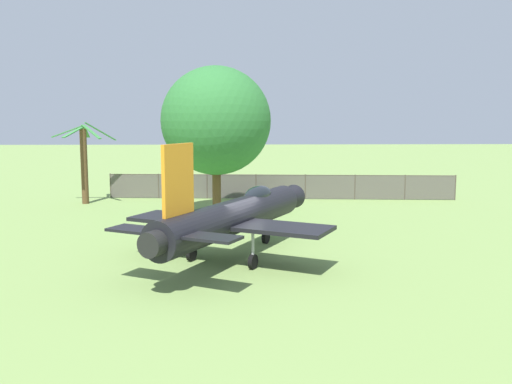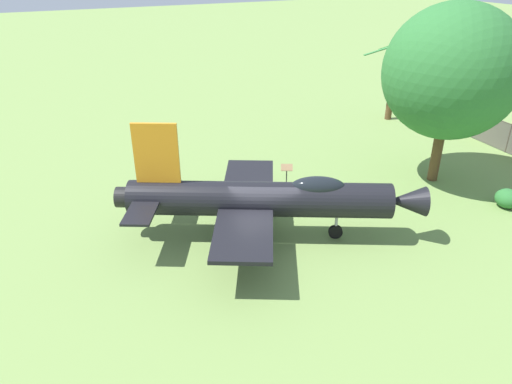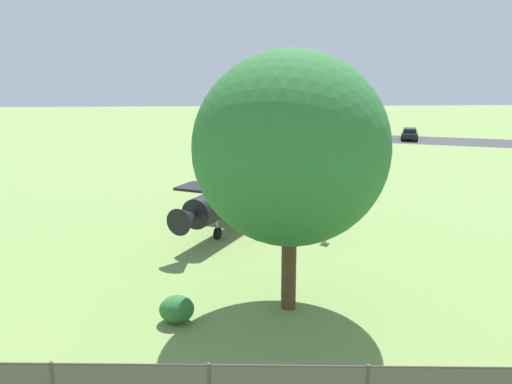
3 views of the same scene
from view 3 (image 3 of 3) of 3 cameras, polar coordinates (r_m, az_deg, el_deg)
name	(u,v)px [view 3 (image 3 of 3)]	position (r m, az deg, el deg)	size (l,w,h in m)	color
ground_plane	(245,222)	(29.51, -1.20, -3.32)	(200.00, 200.00, 0.00)	#75934C
parking_strip	(360,138)	(68.38, 11.22, 5.78)	(41.62, 8.00, 0.00)	#38383D
display_jet	(242,191)	(28.75, -1.50, 0.08)	(8.69, 12.00, 5.05)	black
shade_tree	(291,149)	(17.71, 3.76, 4.67)	(6.63, 6.66, 9.02)	brown
shrub_near_fence	(177,309)	(18.33, -8.58, -12.44)	(1.18, 1.07, 0.92)	#2D7033
info_plaque	(326,224)	(26.38, 7.63, -3.50)	(0.63, 0.72, 1.14)	#333333
parked_car_black	(410,134)	(67.91, 16.32, 6.08)	(3.17, 4.76, 1.39)	black
parked_car_gray	(376,132)	(68.17, 12.83, 6.37)	(3.47, 4.80, 1.59)	slate
parked_car_green	(345,132)	(68.47, 9.65, 6.46)	(3.23, 4.82, 1.36)	#1E6B3D
parked_car_white	(314,130)	(69.38, 6.27, 6.71)	(2.99, 4.49, 1.57)	silver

